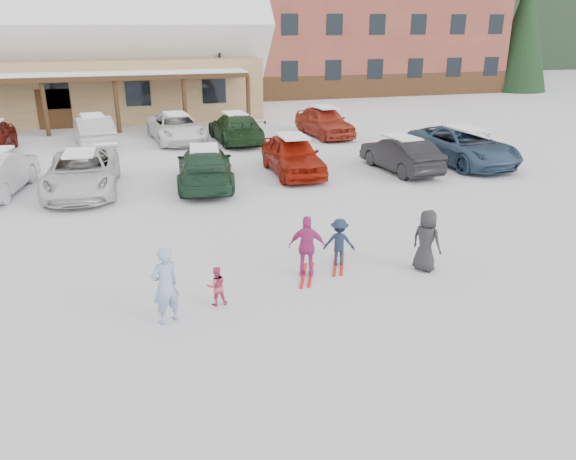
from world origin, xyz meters
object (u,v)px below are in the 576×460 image
object	(u,v)px
adult_skier	(165,286)
parked_car_5	(401,154)
parked_car_4	(293,155)
child_magenta	(307,247)
parked_car_11	(236,128)
lamp_post	(220,60)
child_navy	(339,242)
parked_car_10	(177,128)
bystander_dark	(426,241)
parked_car_2	(82,173)
toddler_red	(217,286)
parked_car_3	(205,167)
parked_car_9	(94,131)
day_lodge	(21,52)
parked_car_12	(324,122)
parked_car_6	(463,146)

from	to	relation	value
adult_skier	parked_car_5	world-z (taller)	adult_skier
parked_car_4	parked_car_5	xyz separation A→B (m)	(4.29, -0.76, -0.07)
child_magenta	parked_car_11	distance (m)	16.14
lamp_post	child_navy	size ratio (longest dim) A/B	5.06
adult_skier	parked_car_4	size ratio (longest dim) A/B	0.36
child_magenta	parked_car_11	xyz separation A→B (m)	(1.40, 16.08, -0.02)
parked_car_10	parked_car_5	bearing A→B (deg)	-53.16
child_navy	bystander_dark	world-z (taller)	bystander_dark
parked_car_2	parked_car_11	bearing A→B (deg)	48.80
toddler_red	bystander_dark	xyz separation A→B (m)	(5.13, 0.40, 0.33)
lamp_post	child_navy	distance (m)	24.19
parked_car_2	parked_car_11	world-z (taller)	parked_car_11
parked_car_5	parked_car_3	bearing A→B (deg)	-5.83
parked_car_9	parked_car_11	size ratio (longest dim) A/B	0.92
day_lodge	parked_car_5	bearing A→B (deg)	-49.43
child_navy	parked_car_9	size ratio (longest dim) A/B	0.26
lamp_post	parked_car_5	bearing A→B (deg)	-74.04
child_magenta	parked_car_3	world-z (taller)	child_magenta
parked_car_9	day_lodge	bearing A→B (deg)	-76.18
parked_car_4	parked_car_12	world-z (taller)	parked_car_12
parked_car_4	parked_car_6	world-z (taller)	parked_car_6
adult_skier	parked_car_6	distance (m)	16.66
day_lodge	parked_car_10	xyz separation A→B (m)	(8.20, -10.42, -3.25)
child_magenta	parked_car_5	distance (m)	10.78
child_navy	parked_car_3	world-z (taller)	parked_car_3
child_navy	parked_car_10	bearing A→B (deg)	-59.24
parked_car_3	parked_car_10	world-z (taller)	parked_car_3
bystander_dark	parked_car_6	distance (m)	11.67
parked_car_2	parked_car_12	size ratio (longest dim) A/B	1.14
lamp_post	parked_car_10	world-z (taller)	lamp_post
toddler_red	lamp_post	bearing A→B (deg)	-101.29
toddler_red	bystander_dark	world-z (taller)	bystander_dark
child_navy	parked_car_2	distance (m)	10.60
day_lodge	parked_car_4	size ratio (longest dim) A/B	6.54
parked_car_2	parked_car_12	world-z (taller)	parked_car_12
bystander_dark	parked_car_2	xyz separation A→B (m)	(-8.32, 9.28, -0.05)
toddler_red	parked_car_2	size ratio (longest dim) A/B	0.17
child_magenta	parked_car_2	size ratio (longest dim) A/B	0.29
day_lodge	child_magenta	distance (m)	29.30
child_navy	parked_car_4	bearing A→B (deg)	-76.39
parked_car_3	adult_skier	bearing A→B (deg)	84.42
parked_car_3	parked_car_9	xyz separation A→B (m)	(-4.16, 8.41, 0.04)
day_lodge	toddler_red	bearing A→B (deg)	-75.49
parked_car_5	parked_car_11	xyz separation A→B (m)	(-5.25, 7.59, 0.03)
lamp_post	parked_car_3	bearing A→B (deg)	-101.73
parked_car_6	parked_car_12	bearing A→B (deg)	109.96
parked_car_2	parked_car_3	xyz separation A→B (m)	(4.27, -0.34, -0.01)
child_navy	parked_car_12	bearing A→B (deg)	-85.49
parked_car_3	child_navy	bearing A→B (deg)	111.69
parked_car_5	parked_car_6	bearing A→B (deg)	-177.31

